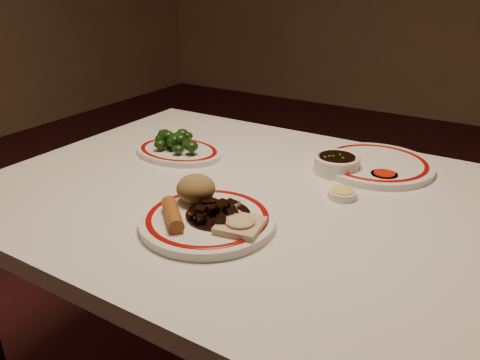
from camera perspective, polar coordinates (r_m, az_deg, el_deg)
name	(u,v)px	position (r m, az deg, el deg)	size (l,w,h in m)	color
dining_table	(251,226)	(1.10, 1.35, -5.60)	(1.20, 0.90, 0.75)	white
main_plate	(208,220)	(0.92, -3.95, -4.87)	(0.35, 0.35, 0.02)	white
rice_mound	(196,189)	(0.96, -5.40, -1.05)	(0.08, 0.08, 0.06)	olive
spring_roll	(172,214)	(0.90, -8.24, -4.15)	(0.03, 0.03, 0.11)	#A05F27
fried_wonton	(240,224)	(0.87, 0.02, -5.37)	(0.09, 0.09, 0.02)	#CAB58F
stirfry_heap	(219,212)	(0.91, -2.60, -3.88)	(0.13, 0.13, 0.03)	black
broccoli_plate	(179,151)	(1.28, -7.50, 3.49)	(0.25, 0.22, 0.02)	white
broccoli_pile	(175,140)	(1.27, -7.94, 4.91)	(0.15, 0.11, 0.05)	#23471C
soy_bowl	(336,164)	(1.17, 11.68, 1.88)	(0.11, 0.11, 0.04)	white
sweet_sour_dish	(384,177)	(1.16, 17.14, 0.39)	(0.06, 0.06, 0.02)	white
mustard_dish	(342,194)	(1.05, 12.36, -1.64)	(0.06, 0.06, 0.02)	white
far_plate	(375,164)	(1.23, 16.14, 1.88)	(0.35, 0.35, 0.02)	white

